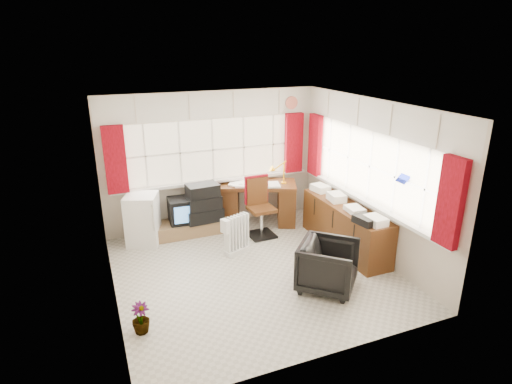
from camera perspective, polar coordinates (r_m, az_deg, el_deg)
ground at (r=6.60m, az=-0.30°, el=-10.60°), size 4.00×4.00×0.00m
room_walls at (r=5.99m, az=-0.32°, el=1.91°), size 4.00×4.00×4.00m
window_back at (r=7.91m, az=-5.59°, el=2.00°), size 3.70×0.12×3.60m
window_right at (r=7.09m, az=14.42°, el=-0.63°), size 0.12×3.70×3.60m
curtains at (r=7.18m, az=3.78°, el=4.47°), size 3.83×3.83×1.15m
overhead_cabinets at (r=7.09m, az=4.14°, el=10.84°), size 3.98×3.98×0.48m
desk at (r=8.12m, az=0.32°, el=-1.17°), size 1.54×1.17×0.84m
desk_lamp at (r=7.93m, az=3.75°, el=3.26°), size 0.17×0.15×0.44m
task_chair at (r=7.61m, az=0.38°, el=-1.63°), size 0.47×0.49×1.07m
office_chair at (r=6.12m, az=9.58°, el=-9.69°), size 1.08×1.08×0.71m
radiator at (r=7.03m, az=-2.58°, el=-6.16°), size 0.48×0.32×0.66m
credenza at (r=7.33m, az=11.78°, el=-4.42°), size 0.50×2.00×0.85m
file_tray at (r=6.55m, az=14.46°, el=-3.63°), size 0.32×0.39×0.11m
tv_bench at (r=7.87m, az=-8.76°, el=-4.63°), size 1.40×0.50×0.25m
crt_tv at (r=7.71m, az=-9.73°, el=-2.40°), size 0.51×0.48×0.44m
hifi_stack at (r=7.69m, az=-7.06°, el=-1.55°), size 0.68×0.46×0.68m
mini_fridge at (r=7.55m, az=-14.87°, el=-3.55°), size 0.67×0.67×0.88m
spray_bottle_a at (r=7.82m, az=-8.06°, el=-4.59°), size 0.15×0.15×0.29m
spray_bottle_b at (r=8.09m, az=-2.25°, el=-3.96°), size 0.12×0.12×0.19m
flower_vase at (r=5.48m, az=-15.13°, el=-15.94°), size 0.28×0.28×0.39m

